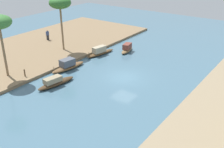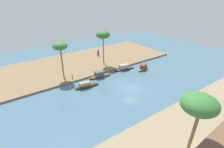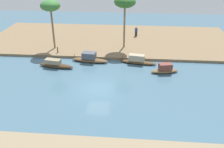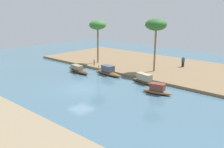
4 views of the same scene
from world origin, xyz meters
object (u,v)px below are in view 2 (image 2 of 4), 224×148
palm_tree_left_near (103,35)px  palm_tree_left_far (60,47)px  sampan_near_left_bank (86,85)px  mooring_post (72,77)px  person_on_near_bank (98,53)px  palm_tree_right_short (199,105)px  sampan_open_hull (124,68)px  sampan_upstream_small (143,68)px  sampan_with_tall_canopy (100,75)px

palm_tree_left_near → palm_tree_left_far: size_ratio=1.07×
sampan_near_left_bank → mooring_post: bearing=-70.3°
palm_tree_left_far → palm_tree_left_near: bearing=-173.0°
person_on_near_bank → palm_tree_right_short: size_ratio=0.21×
sampan_open_hull → sampan_upstream_small: (-3.26, 2.36, 0.01)m
sampan_with_tall_canopy → mooring_post: (4.83, -1.96, 0.27)m
person_on_near_bank → palm_tree_left_near: (1.80, 5.20, 5.79)m
sampan_with_tall_canopy → palm_tree_left_near: size_ratio=0.67×
sampan_open_hull → mooring_post: 11.27m
sampan_upstream_small → sampan_open_hull: bearing=-47.2°
sampan_upstream_small → mooring_post: (14.35, -4.35, 0.29)m
sampan_with_tall_canopy → palm_tree_left_far: palm_tree_left_far is taller
sampan_with_tall_canopy → sampan_near_left_bank: (4.03, 2.01, -0.08)m
person_on_near_bank → palm_tree_left_far: bearing=-142.0°
sampan_near_left_bank → palm_tree_left_far: palm_tree_left_far is taller
sampan_with_tall_canopy → person_on_near_bank: 11.91m
person_on_near_bank → palm_tree_left_far: (11.89, 6.44, 5.34)m
palm_tree_left_near → palm_tree_right_short: palm_tree_right_short is taller
sampan_with_tall_canopy → sampan_near_left_bank: size_ratio=1.07×
sampan_with_tall_canopy → palm_tree_left_far: 9.06m
palm_tree_left_near → sampan_near_left_bank: bearing=40.2°
palm_tree_left_far → mooring_post: bearing=117.8°
palm_tree_left_near → palm_tree_left_far: bearing=7.0°
sampan_open_hull → person_on_near_bank: 10.27m
sampan_with_tall_canopy → sampan_near_left_bank: 4.51m
mooring_post → palm_tree_left_near: 11.36m
sampan_near_left_bank → sampan_upstream_small: sampan_upstream_small is taller
sampan_open_hull → palm_tree_right_short: bearing=74.8°
sampan_open_hull → palm_tree_left_near: bearing=-59.6°
palm_tree_left_near → sampan_upstream_small: bearing=125.1°
person_on_near_bank → palm_tree_left_near: size_ratio=0.21×
sampan_open_hull → sampan_upstream_small: sampan_open_hull is taller
sampan_open_hull → person_on_near_bank: person_on_near_bank is taller
person_on_near_bank → palm_tree_right_short: bearing=-97.2°
person_on_near_bank → sampan_open_hull: bearing=-79.5°
sampan_with_tall_canopy → palm_tree_left_near: bearing=-124.4°
sampan_with_tall_canopy → mooring_post: 5.22m
sampan_open_hull → person_on_near_bank: size_ratio=3.09×
sampan_open_hull → palm_tree_left_near: size_ratio=0.66×
person_on_near_bank → palm_tree_left_far: size_ratio=0.23×
mooring_post → palm_tree_right_short: (-1.36, 23.39, 6.13)m
person_on_near_bank → palm_tree_right_short: palm_tree_right_short is taller
sampan_open_hull → palm_tree_right_short: size_ratio=0.64×
sampan_open_hull → sampan_near_left_bank: size_ratio=1.05×
mooring_post → palm_tree_right_short: 24.22m
sampan_open_hull → palm_tree_right_short: palm_tree_right_short is taller
sampan_upstream_small → person_on_near_bank: person_on_near_bank is taller
sampan_open_hull → sampan_with_tall_canopy: 6.25m
sampan_near_left_bank → palm_tree_left_near: bearing=-131.5°
palm_tree_left_far → person_on_near_bank: bearing=-151.6°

